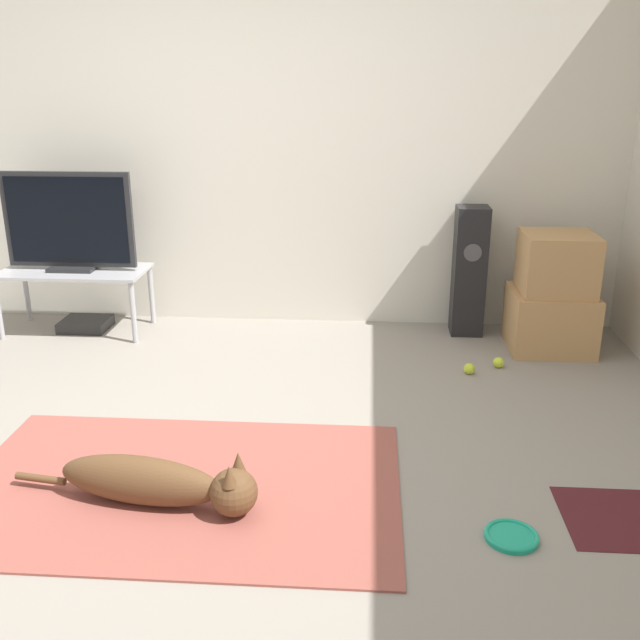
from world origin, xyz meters
The scene contains 13 objects.
ground_plane centered at (0.00, 0.00, 0.00)m, with size 12.00×12.00×0.00m, color gray.
wall_back centered at (0.00, 2.10, 1.27)m, with size 8.00×0.06×2.55m.
area_rug centered at (0.04, -0.22, 0.01)m, with size 1.91×1.23×0.01m.
dog centered at (0.01, -0.37, 0.12)m, with size 1.08×0.30×0.25m.
frisbee centered at (1.42, -0.50, 0.01)m, with size 0.21×0.21×0.03m.
cardboard_box_lower centered at (2.03, 1.62, 0.19)m, with size 0.52×0.50×0.39m.
cardboard_box_upper centered at (2.03, 1.61, 0.58)m, with size 0.45×0.42×0.38m.
floor_speaker centered at (1.52, 1.88, 0.44)m, with size 0.21×0.22×0.89m.
tv_stand centered at (-1.18, 1.72, 0.39)m, with size 0.99×0.47×0.44m.
tv centered at (-1.18, 1.73, 0.77)m, with size 0.88×0.20×0.67m.
tennis_ball_by_boxes centered at (1.65, 1.25, 0.03)m, with size 0.07×0.07×0.07m.
tennis_ball_near_speaker centered at (1.46, 1.13, 0.03)m, with size 0.07×0.07×0.07m.
game_console centered at (-1.16, 1.76, 0.04)m, with size 0.33×0.28×0.07m.
Camera 1 is at (0.84, -2.88, 1.70)m, focal length 40.00 mm.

